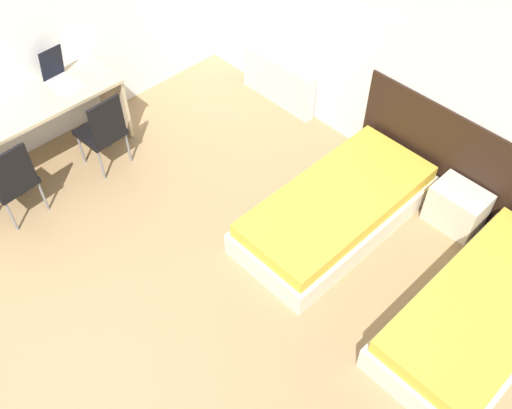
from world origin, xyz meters
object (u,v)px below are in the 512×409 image
(bed_near_door, at_px, (483,313))
(chair_near_laptop, at_px, (103,130))
(chair_near_notebook, at_px, (12,179))
(laptop, at_px, (60,77))
(nightstand, at_px, (457,207))
(bed_near_window, at_px, (336,209))

(bed_near_door, distance_m, chair_near_laptop, 3.86)
(bed_near_door, relative_size, chair_near_notebook, 2.26)
(chair_near_laptop, bearing_deg, chair_near_notebook, -93.26)
(chair_near_notebook, bearing_deg, laptop, 116.02)
(chair_near_notebook, distance_m, laptop, 1.15)
(chair_near_laptop, bearing_deg, laptop, -178.65)
(laptop, bearing_deg, chair_near_notebook, -62.91)
(bed_near_door, relative_size, nightstand, 4.00)
(nightstand, relative_size, laptop, 1.32)
(chair_near_notebook, height_order, laptop, laptop)
(bed_near_window, bearing_deg, bed_near_door, 0.00)
(chair_near_laptop, bearing_deg, bed_near_window, 23.39)
(nightstand, xyz_separation_m, laptop, (-3.48, -1.94, 0.63))
(bed_near_window, relative_size, nightstand, 4.00)
(bed_near_window, height_order, chair_near_notebook, chair_near_notebook)
(bed_near_door, xyz_separation_m, chair_near_laptop, (-3.70, -1.08, 0.29))
(bed_near_window, bearing_deg, laptop, -157.43)
(nightstand, xyz_separation_m, chair_near_notebook, (-2.92, -2.88, 0.27))
(bed_near_door, height_order, chair_near_notebook, chair_near_notebook)
(nightstand, distance_m, chair_near_notebook, 4.12)
(bed_near_window, height_order, nightstand, nightstand)
(laptop, bearing_deg, bed_near_window, 19.30)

